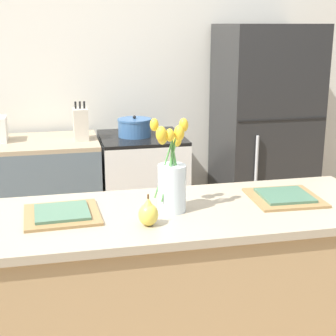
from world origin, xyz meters
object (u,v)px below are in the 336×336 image
(knife_block, at_px, (81,124))
(refrigerator, at_px, (263,138))
(plate_setting_right, at_px, (285,197))
(stove_range, at_px, (142,195))
(plate_setting_left, at_px, (62,214))
(cooking_pot, at_px, (135,127))
(pear_figurine, at_px, (148,213))
(flower_vase, at_px, (172,178))

(knife_block, bearing_deg, refrigerator, 1.38)
(refrigerator, xyz_separation_m, plate_setting_right, (-0.55, -1.56, 0.08))
(stove_range, bearing_deg, plate_setting_left, -111.05)
(plate_setting_right, relative_size, cooking_pot, 1.31)
(plate_setting_right, distance_m, cooking_pot, 1.62)
(refrigerator, relative_size, knife_block, 6.29)
(stove_range, distance_m, pear_figurine, 1.84)
(refrigerator, distance_m, plate_setting_left, 2.20)
(pear_figurine, bearing_deg, plate_setting_right, 15.08)
(plate_setting_left, distance_m, cooking_pot, 1.65)
(stove_range, bearing_deg, refrigerator, 0.04)
(plate_setting_left, bearing_deg, stove_range, 68.95)
(cooking_pot, xyz_separation_m, knife_block, (-0.38, -0.03, 0.05))
(refrigerator, bearing_deg, knife_block, -178.62)
(refrigerator, height_order, knife_block, refrigerator)
(plate_setting_left, bearing_deg, flower_vase, -4.77)
(stove_range, xyz_separation_m, flower_vase, (-0.14, -1.60, 0.62))
(plate_setting_left, xyz_separation_m, plate_setting_right, (1.00, 0.00, 0.00))
(flower_vase, xyz_separation_m, cooking_pot, (0.09, 1.60, -0.10))
(cooking_pot, bearing_deg, flower_vase, -93.23)
(flower_vase, distance_m, plate_setting_right, 0.56)
(stove_range, bearing_deg, cooking_pot, -177.49)
(cooking_pot, bearing_deg, plate_setting_right, -73.87)
(refrigerator, distance_m, plate_setting_right, 1.66)
(plate_setting_right, height_order, cooking_pot, cooking_pot)
(cooking_pot, bearing_deg, refrigerator, 0.17)
(plate_setting_right, relative_size, knife_block, 1.19)
(stove_range, bearing_deg, flower_vase, -95.00)
(pear_figurine, distance_m, knife_block, 1.72)
(flower_vase, bearing_deg, cooking_pot, 86.77)
(refrigerator, height_order, plate_setting_left, refrigerator)
(plate_setting_right, bearing_deg, plate_setting_left, 180.00)
(stove_range, relative_size, plate_setting_right, 2.84)
(stove_range, distance_m, plate_setting_right, 1.68)
(stove_range, height_order, plate_setting_right, plate_setting_right)
(flower_vase, height_order, plate_setting_right, flower_vase)
(pear_figurine, distance_m, plate_setting_right, 0.69)
(flower_vase, bearing_deg, pear_figurine, -131.84)
(stove_range, xyz_separation_m, knife_block, (-0.43, -0.03, 0.57))
(refrigerator, bearing_deg, plate_setting_right, -109.37)
(refrigerator, bearing_deg, plate_setting_left, -134.80)
(pear_figurine, bearing_deg, plate_setting_left, 151.71)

